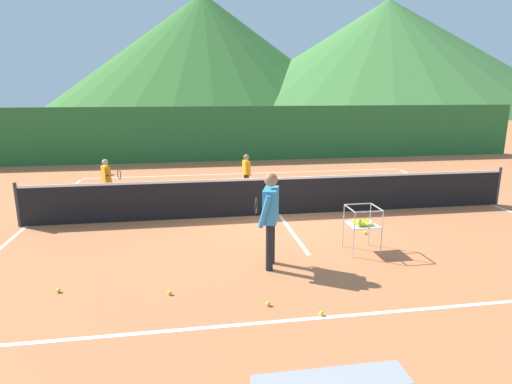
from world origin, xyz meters
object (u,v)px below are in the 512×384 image
at_px(tennis_ball_5, 170,293).
at_px(student_1, 247,170).
at_px(tennis_ball_0, 365,233).
at_px(tennis_net, 279,196).
at_px(instructor, 270,211).
at_px(student_0, 107,176).
at_px(ball_cart, 362,223).
at_px(tennis_ball_4, 321,314).
at_px(tennis_ball_1, 268,304).
at_px(tennis_ball_2, 58,290).

bearing_deg(tennis_ball_5, student_1, 71.95).
bearing_deg(tennis_ball_0, student_1, 115.94).
bearing_deg(tennis_net, student_1, 101.36).
distance_m(instructor, student_0, 6.33).
xyz_separation_m(student_0, tennis_ball_0, (6.10, -3.77, -0.71)).
xyz_separation_m(tennis_net, ball_cart, (1.07, -2.72, 0.08)).
xyz_separation_m(tennis_ball_4, tennis_ball_5, (-2.14, 0.98, 0.00)).
distance_m(student_0, tennis_ball_1, 7.42).
xyz_separation_m(student_0, tennis_ball_5, (1.92, -5.98, -0.71)).
height_order(student_0, tennis_ball_0, student_0).
distance_m(tennis_ball_2, tennis_ball_4, 4.10).
relative_size(tennis_ball_1, tennis_ball_2, 1.00).
relative_size(tennis_ball_0, tennis_ball_1, 1.00).
height_order(student_1, tennis_ball_1, student_1).
distance_m(student_1, tennis_ball_4, 7.48).
xyz_separation_m(tennis_ball_0, tennis_ball_2, (-5.91, -1.86, 0.00)).
bearing_deg(tennis_ball_5, tennis_net, 56.97).
distance_m(student_0, student_1, 4.06).
bearing_deg(tennis_ball_2, tennis_net, 40.03).
distance_m(instructor, tennis_ball_2, 3.66).
distance_m(instructor, tennis_ball_5, 2.18).
height_order(tennis_net, tennis_ball_0, tennis_net).
distance_m(tennis_net, tennis_ball_2, 5.69).
height_order(ball_cart, tennis_ball_2, ball_cart).
bearing_deg(tennis_net, tennis_ball_4, -95.27).
bearing_deg(tennis_ball_5, student_0, 107.79).
xyz_separation_m(tennis_net, tennis_ball_1, (-1.15, -4.59, -0.47)).
relative_size(instructor, student_0, 1.40).
xyz_separation_m(tennis_ball_2, tennis_ball_4, (3.88, -1.34, 0.00)).
xyz_separation_m(tennis_net, tennis_ball_5, (-2.60, -4.00, -0.47)).
height_order(ball_cart, tennis_ball_5, ball_cart).
xyz_separation_m(ball_cart, tennis_ball_0, (0.50, 0.94, -0.55)).
distance_m(tennis_ball_0, tennis_ball_1, 3.90).
height_order(tennis_net, tennis_ball_1, tennis_net).
distance_m(tennis_net, ball_cart, 2.93).
bearing_deg(ball_cart, tennis_ball_2, -170.35).
relative_size(instructor, tennis_ball_1, 25.31).
relative_size(ball_cart, tennis_ball_4, 13.22).
bearing_deg(tennis_net, student_0, 156.37).
height_order(tennis_ball_1, tennis_ball_4, same).
relative_size(student_0, tennis_ball_5, 18.13).
relative_size(tennis_net, student_0, 10.10).
bearing_deg(student_1, ball_cart, -73.18).
bearing_deg(tennis_ball_1, tennis_ball_0, 45.80).
xyz_separation_m(ball_cart, tennis_ball_4, (-1.53, -2.26, -0.55)).
bearing_deg(tennis_ball_5, tennis_ball_4, -24.53).
height_order(tennis_net, instructor, instructor).
bearing_deg(tennis_ball_0, student_0, 148.29).
xyz_separation_m(tennis_net, tennis_ball_4, (-0.46, -4.98, -0.47)).
bearing_deg(ball_cart, tennis_ball_4, -124.18).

